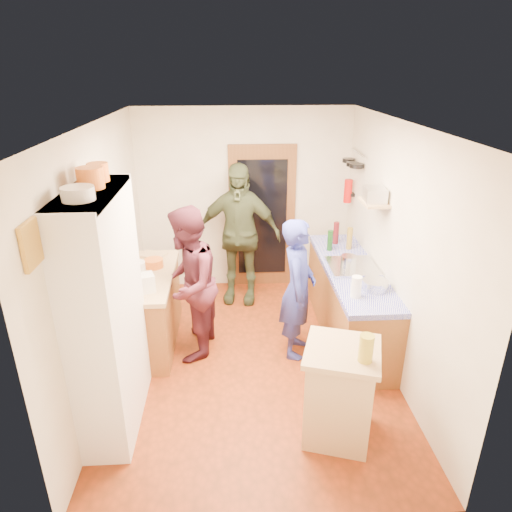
{
  "coord_description": "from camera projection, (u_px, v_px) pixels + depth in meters",
  "views": [
    {
      "loc": [
        -0.22,
        -4.31,
        3.1
      ],
      "look_at": [
        0.05,
        0.15,
        1.22
      ],
      "focal_mm": 32.0,
      "sensor_mm": 36.0,
      "label": 1
    }
  ],
  "objects": [
    {
      "name": "floor",
      "position": [
        252.0,
        361.0,
        5.19
      ],
      "size": [
        3.0,
        4.0,
        0.02
      ],
      "primitive_type": "cube",
      "color": "maroon",
      "rests_on": "ground"
    },
    {
      "name": "ceiling",
      "position": [
        251.0,
        123.0,
        4.17
      ],
      "size": [
        3.0,
        4.0,
        0.02
      ],
      "primitive_type": "cube",
      "color": "silver",
      "rests_on": "ground"
    },
    {
      "name": "wall_back",
      "position": [
        245.0,
        201.0,
        6.53
      ],
      "size": [
        3.0,
        0.02,
        2.6
      ],
      "primitive_type": "cube",
      "color": "beige",
      "rests_on": "ground"
    },
    {
      "name": "wall_front",
      "position": [
        269.0,
        379.0,
        2.83
      ],
      "size": [
        3.0,
        0.02,
        2.6
      ],
      "primitive_type": "cube",
      "color": "beige",
      "rests_on": "ground"
    },
    {
      "name": "wall_left",
      "position": [
        103.0,
        258.0,
        4.59
      ],
      "size": [
        0.02,
        4.0,
        2.6
      ],
      "primitive_type": "cube",
      "color": "beige",
      "rests_on": "ground"
    },
    {
      "name": "wall_right",
      "position": [
        396.0,
        251.0,
        4.76
      ],
      "size": [
        0.02,
        4.0,
        2.6
      ],
      "primitive_type": "cube",
      "color": "beige",
      "rests_on": "ground"
    },
    {
      "name": "door_frame",
      "position": [
        262.0,
        218.0,
        6.6
      ],
      "size": [
        0.95,
        0.06,
        2.1
      ],
      "primitive_type": "cube",
      "color": "brown",
      "rests_on": "ground"
    },
    {
      "name": "door_glass",
      "position": [
        262.0,
        219.0,
        6.57
      ],
      "size": [
        0.7,
        0.02,
        1.7
      ],
      "primitive_type": "cube",
      "color": "black",
      "rests_on": "door_frame"
    },
    {
      "name": "hutch_body",
      "position": [
        107.0,
        315.0,
        3.95
      ],
      "size": [
        0.4,
        1.2,
        2.2
      ],
      "primitive_type": "cube",
      "color": "white",
      "rests_on": "ground"
    },
    {
      "name": "hutch_top_shelf",
      "position": [
        89.0,
        193.0,
        3.53
      ],
      "size": [
        0.4,
        1.14,
        0.04
      ],
      "primitive_type": "cube",
      "color": "white",
      "rests_on": "hutch_body"
    },
    {
      "name": "plate_stack",
      "position": [
        78.0,
        194.0,
        3.26
      ],
      "size": [
        0.24,
        0.24,
        0.1
      ],
      "primitive_type": "cylinder",
      "color": "white",
      "rests_on": "hutch_top_shelf"
    },
    {
      "name": "orange_pot_a",
      "position": [
        90.0,
        178.0,
        3.56
      ],
      "size": [
        0.21,
        0.21,
        0.17
      ],
      "primitive_type": "cylinder",
      "color": "orange",
      "rests_on": "hutch_top_shelf"
    },
    {
      "name": "orange_pot_b",
      "position": [
        98.0,
        172.0,
        3.77
      ],
      "size": [
        0.17,
        0.17,
        0.15
      ],
      "primitive_type": "cylinder",
      "color": "orange",
      "rests_on": "hutch_top_shelf"
    },
    {
      "name": "left_counter_base",
      "position": [
        148.0,
        311.0,
        5.37
      ],
      "size": [
        0.6,
        1.4,
        0.85
      ],
      "primitive_type": "cube",
      "color": "brown",
      "rests_on": "ground"
    },
    {
      "name": "left_counter_top",
      "position": [
        145.0,
        276.0,
        5.19
      ],
      "size": [
        0.64,
        1.44,
        0.05
      ],
      "primitive_type": "cube",
      "color": "tan",
      "rests_on": "left_counter_base"
    },
    {
      "name": "toaster",
      "position": [
        142.0,
        284.0,
        4.74
      ],
      "size": [
        0.3,
        0.25,
        0.19
      ],
      "primitive_type": "cube",
      "rotation": [
        0.0,
        0.0,
        0.35
      ],
      "color": "white",
      "rests_on": "left_counter_top"
    },
    {
      "name": "kettle",
      "position": [
        138.0,
        270.0,
        5.06
      ],
      "size": [
        0.21,
        0.21,
        0.19
      ],
      "primitive_type": "cylinder",
      "rotation": [
        0.0,
        0.0,
        -0.29
      ],
      "color": "white",
      "rests_on": "left_counter_top"
    },
    {
      "name": "orange_bowl",
      "position": [
        154.0,
        263.0,
        5.35
      ],
      "size": [
        0.25,
        0.25,
        0.1
      ],
      "primitive_type": "cylinder",
      "rotation": [
        0.0,
        0.0,
        -0.18
      ],
      "color": "orange",
      "rests_on": "left_counter_top"
    },
    {
      "name": "chopping_board",
      "position": [
        153.0,
        255.0,
        5.68
      ],
      "size": [
        0.35,
        0.3,
        0.02
      ],
      "primitive_type": "cube",
      "rotation": [
        0.0,
        0.0,
        -0.33
      ],
      "color": "tan",
      "rests_on": "left_counter_top"
    },
    {
      "name": "right_counter_base",
      "position": [
        348.0,
        303.0,
        5.55
      ],
      "size": [
        0.6,
        2.2,
        0.84
      ],
      "primitive_type": "cube",
      "color": "brown",
      "rests_on": "ground"
    },
    {
      "name": "right_counter_top",
      "position": [
        351.0,
        269.0,
        5.37
      ],
      "size": [
        0.62,
        2.22,
        0.06
      ],
      "primitive_type": "cube",
      "color": "#0508A3",
      "rests_on": "right_counter_base"
    },
    {
      "name": "hob",
      "position": [
        352.0,
        267.0,
        5.32
      ],
      "size": [
        0.55,
        0.58,
        0.04
      ],
      "primitive_type": "cube",
      "color": "silver",
      "rests_on": "right_counter_top"
    },
    {
      "name": "pot_on_hob",
      "position": [
        349.0,
        261.0,
        5.29
      ],
      "size": [
        0.18,
        0.18,
        0.12
      ],
      "primitive_type": "cylinder",
      "color": "silver",
      "rests_on": "hob"
    },
    {
      "name": "bottle_a",
      "position": [
        330.0,
        240.0,
        5.8
      ],
      "size": [
        0.07,
        0.07,
        0.27
      ],
      "primitive_type": "cylinder",
      "rotation": [
        0.0,
        0.0,
        0.03
      ],
      "color": "#143F14",
      "rests_on": "right_counter_top"
    },
    {
      "name": "bottle_b",
      "position": [
        336.0,
        233.0,
        6.02
      ],
      "size": [
        0.09,
        0.09,
        0.3
      ],
      "primitive_type": "cylinder",
      "rotation": [
        0.0,
        0.0,
        0.3
      ],
      "color": "#591419",
      "rests_on": "right_counter_top"
    },
    {
      "name": "bottle_c",
      "position": [
        350.0,
        238.0,
        5.84
      ],
      "size": [
        0.07,
        0.07,
        0.28
      ],
      "primitive_type": "cylinder",
      "rotation": [
        0.0,
        0.0,
        0.02
      ],
      "color": "olive",
      "rests_on": "right_counter_top"
    },
    {
      "name": "paper_towel",
      "position": [
        356.0,
        287.0,
        4.63
      ],
      "size": [
        0.12,
        0.12,
        0.23
      ],
      "primitive_type": "cylinder",
      "rotation": [
        0.0,
        0.0,
        -0.22
      ],
      "color": "white",
      "rests_on": "right_counter_top"
    },
    {
      "name": "mixing_bowl",
      "position": [
        375.0,
        285.0,
        4.81
      ],
      "size": [
        0.28,
        0.28,
        0.1
      ],
      "primitive_type": "cylinder",
      "rotation": [
        0.0,
        0.0,
        0.03
      ],
      "color": "silver",
      "rests_on": "right_counter_top"
    },
    {
      "name": "island_base",
      "position": [
        339.0,
        395.0,
        3.99
      ],
      "size": [
        0.69,
        0.69,
        0.86
      ],
      "primitive_type": "cube",
      "rotation": [
        0.0,
        0.0,
        -0.3
      ],
      "color": "tan",
      "rests_on": "ground"
    },
    {
      "name": "island_top",
      "position": [
        343.0,
        352.0,
        3.81
      ],
      "size": [
        0.78,
        0.78,
        0.05
      ],
      "primitive_type": "cube",
      "rotation": [
        0.0,
        0.0,
        -0.3
      ],
      "color": "tan",
      "rests_on": "island_base"
    },
    {
      "name": "cutting_board",
      "position": [
        337.0,
        346.0,
        3.86
      ],
      "size": [
        0.42,
        0.37,
        0.02
      ],
      "primitive_type": "cube",
      "rotation": [
        0.0,
        0.0,
        -0.3
      ],
      "color": "white",
      "rests_on": "island_top"
    },
    {
      "name": "oil_jar",
      "position": [
        366.0,
        348.0,
        3.61
      ],
      "size": [
        0.15,
        0.15,
        0.23
      ],
      "primitive_type": "cylinder",
      "rotation": [
        0.0,
        0.0,
        -0.3
      ],
      "color": "#AD9E2D",
      "rests_on": "island_top"
    },
    {
      "name": "pan_rail",
      "position": [
        358.0,
        153.0,
        5.87
      ],
      "size": [
        0.02,
        0.65,
        0.02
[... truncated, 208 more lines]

